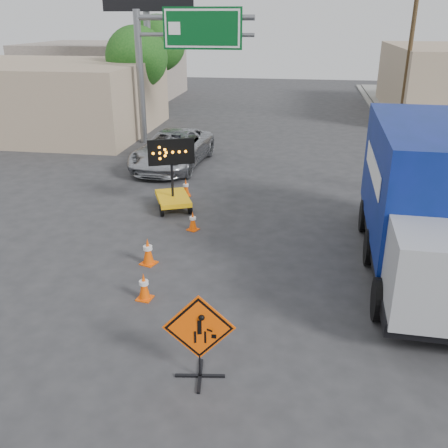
% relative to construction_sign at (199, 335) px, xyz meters
% --- Properties ---
extents(ground, '(100.00, 100.00, 0.00)m').
position_rel_construction_sign_xyz_m(ground, '(-0.56, 0.56, -0.95)').
color(ground, '#2D2D30').
rests_on(ground, ground).
extents(curb_right, '(0.40, 60.00, 0.12)m').
position_rel_construction_sign_xyz_m(curb_right, '(6.64, 15.56, -0.89)').
color(curb_right, gray).
rests_on(curb_right, ground).
extents(storefront_left_near, '(14.00, 10.00, 4.00)m').
position_rel_construction_sign_xyz_m(storefront_left_near, '(-14.56, 20.56, 1.05)').
color(storefront_left_near, tan).
rests_on(storefront_left_near, ground).
extents(storefront_left_far, '(12.00, 10.00, 4.40)m').
position_rel_construction_sign_xyz_m(storefront_left_far, '(-15.56, 34.56, 1.25)').
color(storefront_left_far, '#A6978A').
rests_on(storefront_left_far, ground).
extents(highway_gantry, '(6.18, 0.38, 6.90)m').
position_rel_construction_sign_xyz_m(highway_gantry, '(-5.00, 18.51, 4.12)').
color(highway_gantry, slate).
rests_on(highway_gantry, ground).
extents(billboard, '(6.10, 0.54, 9.85)m').
position_rel_construction_sign_xyz_m(billboard, '(-8.91, 26.43, 6.40)').
color(billboard, slate).
rests_on(billboard, ground).
extents(utility_pole_far, '(1.80, 0.26, 9.00)m').
position_rel_construction_sign_xyz_m(utility_pole_far, '(7.44, 24.56, 3.73)').
color(utility_pole_far, '#4F3921').
rests_on(utility_pole_far, ground).
extents(tree_left_near, '(3.71, 3.71, 6.03)m').
position_rel_construction_sign_xyz_m(tree_left_near, '(-8.56, 22.56, 3.21)').
color(tree_left_near, '#4F3921').
rests_on(tree_left_near, ground).
extents(tree_left_far, '(4.10, 4.10, 6.66)m').
position_rel_construction_sign_xyz_m(tree_left_far, '(-9.56, 30.56, 3.64)').
color(tree_left_far, '#4F3921').
rests_on(tree_left_far, ground).
extents(construction_sign, '(1.36, 0.97, 1.81)m').
position_rel_construction_sign_xyz_m(construction_sign, '(0.00, 0.00, 0.00)').
color(construction_sign, black).
rests_on(construction_sign, ground).
extents(arrow_board, '(1.71, 2.08, 2.57)m').
position_rel_construction_sign_xyz_m(arrow_board, '(-2.84, 8.79, -0.37)').
color(arrow_board, '#FFB90E').
rests_on(arrow_board, ground).
extents(pickup_truck, '(3.07, 6.00, 1.62)m').
position_rel_construction_sign_xyz_m(pickup_truck, '(-4.26, 14.19, -0.14)').
color(pickup_truck, '#ADAFB5').
rests_on(pickup_truck, ground).
extents(box_truck, '(2.81, 8.24, 3.88)m').
position_rel_construction_sign_xyz_m(box_truck, '(4.86, 5.40, 0.81)').
color(box_truck, black).
rests_on(box_truck, ground).
extents(cone_a, '(0.41, 0.41, 0.71)m').
position_rel_construction_sign_xyz_m(cone_a, '(-1.94, 2.61, -0.60)').
color(cone_a, '#FF5205').
rests_on(cone_a, ground).
extents(cone_b, '(0.50, 0.50, 0.78)m').
position_rel_construction_sign_xyz_m(cone_b, '(-2.41, 4.44, -0.56)').
color(cone_b, '#FF5205').
rests_on(cone_b, ground).
extents(cone_c, '(0.43, 0.43, 0.64)m').
position_rel_construction_sign_xyz_m(cone_c, '(-1.71, 7.01, -0.63)').
color(cone_c, '#FF5205').
rests_on(cone_c, ground).
extents(cone_d, '(0.43, 0.43, 0.67)m').
position_rel_construction_sign_xyz_m(cone_d, '(-2.72, 10.28, -0.62)').
color(cone_d, '#FF5205').
rests_on(cone_d, ground).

